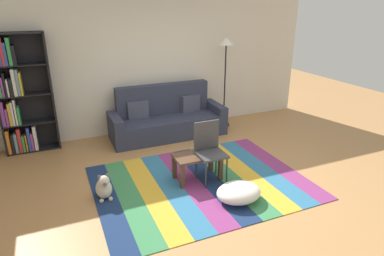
# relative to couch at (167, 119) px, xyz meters

# --- Properties ---
(ground_plane) EXTENTS (14.00, 14.00, 0.00)m
(ground_plane) POSITION_rel_couch_xyz_m (-0.02, -2.02, -0.34)
(ground_plane) COLOR #B27F4C
(back_wall) EXTENTS (6.80, 0.10, 2.70)m
(back_wall) POSITION_rel_couch_xyz_m (-0.02, 0.53, 1.01)
(back_wall) COLOR silver
(back_wall) RESTS_ON ground_plane
(rug) EXTENTS (3.07, 2.33, 0.01)m
(rug) POSITION_rel_couch_xyz_m (-0.18, -2.01, -0.33)
(rug) COLOR navy
(rug) RESTS_ON ground_plane
(couch) EXTENTS (2.26, 0.80, 1.00)m
(couch) POSITION_rel_couch_xyz_m (0.00, 0.00, 0.00)
(couch) COLOR #2D3347
(couch) RESTS_ON ground_plane
(bookshelf) EXTENTS (0.90, 0.28, 2.08)m
(bookshelf) POSITION_rel_couch_xyz_m (-2.58, 0.28, 0.67)
(bookshelf) COLOR black
(bookshelf) RESTS_ON ground_plane
(coffee_table) EXTENTS (0.70, 0.40, 0.40)m
(coffee_table) POSITION_rel_couch_xyz_m (-0.18, -1.89, -0.01)
(coffee_table) COLOR #513826
(coffee_table) RESTS_ON rug
(pouf) EXTENTS (0.62, 0.51, 0.23)m
(pouf) POSITION_rel_couch_xyz_m (0.09, -2.65, -0.21)
(pouf) COLOR white
(pouf) RESTS_ON rug
(dog) EXTENTS (0.22, 0.35, 0.40)m
(dog) POSITION_rel_couch_xyz_m (-1.57, -1.85, -0.18)
(dog) COLOR beige
(dog) RESTS_ON ground_plane
(standing_lamp) EXTENTS (0.32, 0.32, 1.87)m
(standing_lamp) POSITION_rel_couch_xyz_m (1.32, 0.05, 1.22)
(standing_lamp) COLOR black
(standing_lamp) RESTS_ON ground_plane
(tv_remote) EXTENTS (0.10, 0.16, 0.02)m
(tv_remote) POSITION_rel_couch_xyz_m (-0.12, -1.84, 0.08)
(tv_remote) COLOR black
(tv_remote) RESTS_ON coffee_table
(folding_chair) EXTENTS (0.40, 0.40, 0.90)m
(folding_chair) POSITION_rel_couch_xyz_m (-0.02, -1.94, 0.20)
(folding_chair) COLOR #38383D
(folding_chair) RESTS_ON ground_plane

